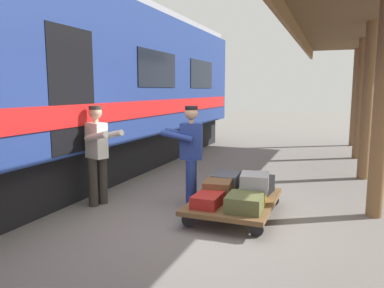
% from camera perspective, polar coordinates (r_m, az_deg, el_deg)
% --- Properties ---
extents(ground_plane, '(60.00, 60.00, 0.00)m').
position_cam_1_polar(ground_plane, '(5.53, 1.91, -12.46)').
color(ground_plane, slate).
extents(train_car, '(3.03, 17.56, 4.00)m').
position_cam_1_polar(train_car, '(7.31, -27.22, 8.18)').
color(train_car, navy).
rests_on(train_car, ground_plane).
extents(luggage_cart, '(1.23, 1.80, 0.27)m').
position_cam_1_polar(luggage_cart, '(5.91, 6.56, -8.77)').
color(luggage_cart, brown).
rests_on(luggage_cart, ground_plane).
extents(suitcase_yellow_case, '(0.50, 0.68, 0.16)m').
position_cam_1_polar(suitcase_yellow_case, '(5.82, 9.24, -7.85)').
color(suitcase_yellow_case, gold).
rests_on(suitcase_yellow_case, luggage_cart).
extents(suitcase_red_plastic, '(0.38, 0.54, 0.18)m').
position_cam_1_polar(suitcase_red_plastic, '(5.49, 2.45, -8.63)').
color(suitcase_red_plastic, '#AD231E').
rests_on(suitcase_red_plastic, luggage_cart).
extents(suitcase_black_hardshell, '(0.48, 0.52, 0.27)m').
position_cam_1_polar(suitcase_black_hardshell, '(6.27, 10.19, -6.15)').
color(suitcase_black_hardshell, black).
rests_on(suitcase_black_hardshell, luggage_cart).
extents(suitcase_slate_roller, '(0.46, 0.62, 0.28)m').
position_cam_1_polar(suitcase_slate_roller, '(6.39, 5.30, -5.75)').
color(suitcase_slate_roller, '#4C515B').
rests_on(suitcase_slate_roller, luggage_cart).
extents(suitcase_brown_leather, '(0.49, 0.57, 0.27)m').
position_cam_1_polar(suitcase_brown_leather, '(5.93, 3.99, -6.89)').
color(suitcase_brown_leather, brown).
rests_on(suitcase_brown_leather, luggage_cart).
extents(suitcase_olive_duffel, '(0.51, 0.56, 0.22)m').
position_cam_1_polar(suitcase_olive_duffel, '(5.35, 8.14, -8.93)').
color(suitcase_olive_duffel, brown).
rests_on(suitcase_olive_duffel, luggage_cart).
extents(suitcase_gray_aluminum, '(0.48, 0.53, 0.26)m').
position_cam_1_polar(suitcase_gray_aluminum, '(5.79, 9.65, -5.79)').
color(suitcase_gray_aluminum, '#9EA0A5').
rests_on(suitcase_gray_aluminum, suitcase_yellow_case).
extents(porter_in_overalls, '(0.72, 0.53, 1.70)m').
position_cam_1_polar(porter_in_overalls, '(6.17, -0.29, -1.35)').
color(porter_in_overalls, navy).
rests_on(porter_in_overalls, ground_plane).
extents(porter_by_door, '(0.73, 0.57, 1.70)m').
position_cam_1_polar(porter_by_door, '(6.45, -14.38, -1.20)').
color(porter_by_door, '#332D28').
rests_on(porter_by_door, ground_plane).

